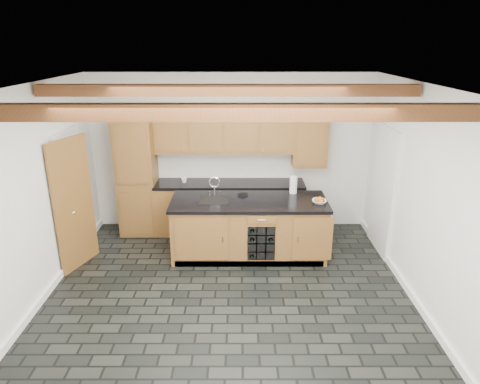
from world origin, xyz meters
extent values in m
plane|color=black|center=(0.00, 0.00, 0.00)|extent=(5.00, 5.00, 0.00)
plane|color=white|center=(0.00, 2.50, 1.40)|extent=(5.00, 0.00, 5.00)
plane|color=white|center=(-2.50, 0.00, 1.40)|extent=(0.00, 5.00, 5.00)
plane|color=white|center=(2.50, 0.00, 1.40)|extent=(0.00, 5.00, 5.00)
plane|color=white|center=(0.00, 0.00, 2.80)|extent=(5.00, 5.00, 0.00)
cube|color=#5D3117|center=(0.00, -1.20, 2.70)|extent=(4.90, 0.15, 0.15)
cube|color=#5D3117|center=(0.00, 0.60, 2.70)|extent=(4.90, 0.15, 0.15)
cube|color=white|center=(-2.48, 0.00, 0.05)|extent=(0.04, 5.00, 0.10)
cube|color=white|center=(2.48, 0.00, 0.05)|extent=(0.04, 5.00, 0.10)
cube|color=white|center=(-2.47, 1.30, 1.02)|extent=(0.06, 0.94, 2.04)
cube|color=brown|center=(-2.32, 0.95, 1.00)|extent=(0.31, 0.77, 2.00)
cube|color=white|center=(2.47, 1.50, 1.02)|extent=(0.06, 0.98, 2.04)
cube|color=black|center=(2.50, 1.50, 1.00)|extent=(0.02, 0.86, 1.96)
cube|color=brown|center=(-1.65, 2.20, 1.05)|extent=(0.65, 0.60, 2.10)
cube|color=brown|center=(-0.02, 2.20, 0.44)|extent=(2.60, 0.60, 0.88)
cube|color=black|center=(-0.02, 2.20, 0.91)|extent=(2.64, 0.62, 0.05)
cube|color=white|center=(-0.02, 2.49, 1.19)|extent=(2.60, 0.02, 0.52)
cube|color=brown|center=(-0.12, 2.33, 1.83)|extent=(2.40, 0.35, 0.75)
cube|color=brown|center=(1.38, 2.33, 1.70)|extent=(0.60, 0.35, 1.00)
cube|color=brown|center=(0.30, 1.30, 0.44)|extent=(2.40, 0.90, 0.88)
cube|color=black|center=(0.30, 1.30, 0.91)|extent=(2.46, 0.96, 0.05)
cube|color=brown|center=(-0.42, 0.84, 0.48)|extent=(0.80, 0.02, 0.70)
cube|color=brown|center=(1.25, 0.84, 0.48)|extent=(0.60, 0.02, 0.70)
cube|color=black|center=(0.48, 0.99, 0.40)|extent=(0.42, 0.30, 0.56)
cylinder|color=black|center=(0.34, 0.95, 0.47)|extent=(0.07, 0.26, 0.07)
cylinder|color=black|center=(0.62, 0.95, 0.47)|extent=(0.07, 0.26, 0.07)
cylinder|color=black|center=(0.34, 0.95, 0.19)|extent=(0.07, 0.26, 0.07)
cylinder|color=black|center=(0.34, 0.95, 0.61)|extent=(0.07, 0.26, 0.07)
cube|color=black|center=(-0.25, 1.30, 0.93)|extent=(0.45, 0.40, 0.02)
cylinder|color=silver|center=(-0.25, 1.48, 1.03)|extent=(0.02, 0.02, 0.20)
torus|color=silver|center=(-0.25, 1.48, 1.17)|extent=(0.18, 0.02, 0.18)
cylinder|color=silver|center=(-0.33, 1.48, 0.97)|extent=(0.02, 0.02, 0.08)
cylinder|color=silver|center=(-0.17, 1.48, 0.97)|extent=(0.02, 0.02, 0.08)
cube|color=black|center=(0.20, 1.54, 0.95)|extent=(0.17, 0.11, 0.03)
cylinder|color=black|center=(0.20, 1.54, 0.97)|extent=(0.10, 0.10, 0.01)
imported|color=silver|center=(1.38, 1.17, 0.96)|extent=(0.26, 0.26, 0.05)
sphere|color=red|center=(1.43, 1.17, 0.99)|extent=(0.07, 0.07, 0.07)
sphere|color=orange|center=(1.40, 1.22, 0.99)|extent=(0.07, 0.07, 0.07)
sphere|color=#5E9328|center=(1.34, 1.20, 0.99)|extent=(0.07, 0.07, 0.07)
sphere|color=red|center=(1.34, 1.14, 0.99)|extent=(0.07, 0.07, 0.07)
sphere|color=#CF5817|center=(1.39, 1.12, 0.99)|extent=(0.07, 0.07, 0.07)
cylinder|color=white|center=(1.03, 1.65, 1.07)|extent=(0.12, 0.12, 0.28)
imported|color=white|center=(-0.83, 2.20, 0.98)|extent=(0.11, 0.11, 0.10)
camera|label=1|loc=(0.15, -4.99, 3.29)|focal=32.00mm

